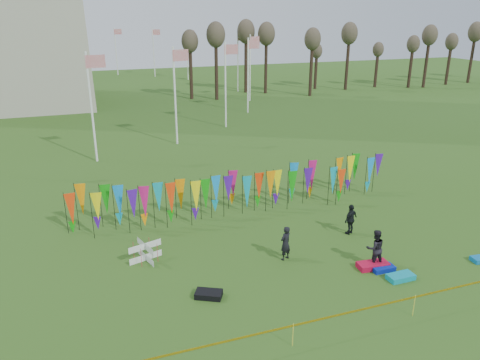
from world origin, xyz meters
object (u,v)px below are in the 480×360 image
object	(u,v)px
person_right	(351,219)
kite_bag_black	(209,294)
box_kite	(145,252)
kite_bag_turquoise	(401,277)
person_left	(285,243)
kite_bag_red	(373,265)
kite_bag_blue	(383,268)
person_mid	(375,248)

from	to	relation	value
person_right	kite_bag_black	size ratio (longest dim) A/B	1.52
box_kite	person_right	xyz separation A→B (m)	(10.17, -0.71, 0.35)
box_kite	person_right	bearing A→B (deg)	-4.01
box_kite	kite_bag_turquoise	xyz separation A→B (m)	(9.85, -5.17, -0.33)
person_left	kite_bag_red	size ratio (longest dim) A/B	1.18
person_right	kite_bag_turquoise	size ratio (longest dim) A/B	1.39
box_kite	kite_bag_blue	size ratio (longest dim) A/B	0.89
person_left	kite_bag_turquoise	size ratio (longest dim) A/B	1.42
kite_bag_red	kite_bag_black	distance (m)	7.43
person_right	kite_bag_blue	size ratio (longest dim) A/B	1.58
kite_bag_red	kite_bag_black	world-z (taller)	kite_bag_red
person_left	person_right	size ratio (longest dim) A/B	1.02
kite_bag_black	person_right	bearing A→B (deg)	19.84
person_left	kite_bag_turquoise	bearing A→B (deg)	116.43
person_left	kite_bag_blue	world-z (taller)	person_left
person_right	box_kite	bearing A→B (deg)	-27.68
person_mid	person_left	bearing A→B (deg)	-18.45
kite_bag_red	person_left	bearing A→B (deg)	148.90
box_kite	kite_bag_blue	xyz separation A→B (m)	(9.58, -4.31, -0.34)
kite_bag_turquoise	kite_bag_blue	bearing A→B (deg)	107.34
kite_bag_blue	person_right	bearing A→B (deg)	80.72
person_left	person_mid	distance (m)	3.92
person_right	kite_bag_blue	xyz separation A→B (m)	(-0.59, -3.60, -0.69)
person_left	person_mid	xyz separation A→B (m)	(3.47, -1.83, 0.05)
person_mid	kite_bag_red	size ratio (longest dim) A/B	1.25
kite_bag_blue	box_kite	bearing A→B (deg)	155.77
box_kite	kite_bag_red	xyz separation A→B (m)	(9.31, -3.98, -0.32)
person_mid	kite_bag_black	xyz separation A→B (m)	(-7.57, 0.10, -0.74)
box_kite	person_mid	world-z (taller)	person_mid
kite_bag_red	box_kite	bearing A→B (deg)	156.85
box_kite	person_mid	size ratio (longest dim) A/B	0.52
person_right	kite_bag_red	size ratio (longest dim) A/B	1.16
kite_bag_turquoise	kite_bag_blue	world-z (taller)	kite_bag_turquoise
person_mid	kite_bag_turquoise	bearing A→B (deg)	115.86
box_kite	person_left	size ratio (longest dim) A/B	0.55
kite_bag_blue	kite_bag_red	distance (m)	0.44
box_kite	kite_bag_blue	distance (m)	10.52
person_mid	kite_bag_black	bearing A→B (deg)	8.63
person_mid	person_right	world-z (taller)	person_mid
box_kite	person_right	size ratio (longest dim) A/B	0.56
person_right	kite_bag_red	world-z (taller)	person_right
person_mid	kite_bag_black	world-z (taller)	person_mid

